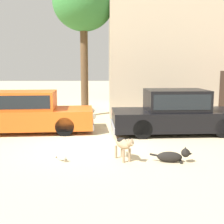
# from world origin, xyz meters

# --- Properties ---
(ground_plane) EXTENTS (80.00, 80.00, 0.00)m
(ground_plane) POSITION_xyz_m (0.00, 0.00, 0.00)
(ground_plane) COLOR #CCB78E
(parked_sedan_nearest) EXTENTS (4.89, 2.03, 1.43)m
(parked_sedan_nearest) POSITION_xyz_m (-2.37, 1.52, 0.71)
(parked_sedan_nearest) COLOR #D15619
(parked_sedan_nearest) RESTS_ON ground_plane
(parked_sedan_second) EXTENTS (4.61, 1.95, 1.50)m
(parked_sedan_second) POSITION_xyz_m (2.87, 1.28, 0.74)
(parked_sedan_second) COLOR black
(parked_sedan_second) RESTS_ON ground_plane
(stray_dog_spotted) EXTENTS (1.01, 0.31, 0.38)m
(stray_dog_spotted) POSITION_xyz_m (2.08, -1.90, 0.16)
(stray_dog_spotted) COLOR black
(stray_dog_spotted) RESTS_ON ground_plane
(stray_dog_tan) EXTENTS (0.49, 0.90, 0.63)m
(stray_dog_tan) POSITION_xyz_m (0.89, -1.72, 0.41)
(stray_dog_tan) COLOR #997F60
(stray_dog_tan) RESTS_ON ground_plane
(stray_cat) EXTENTS (0.35, 0.57, 0.16)m
(stray_cat) POSITION_xyz_m (-0.63, -1.69, 0.08)
(stray_cat) COLOR beige
(stray_cat) RESTS_ON ground_plane
(acacia_tree_left) EXTENTS (2.73, 2.46, 6.43)m
(acacia_tree_left) POSITION_xyz_m (-0.55, 4.86, 5.05)
(acacia_tree_left) COLOR brown
(acacia_tree_left) RESTS_ON ground_plane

